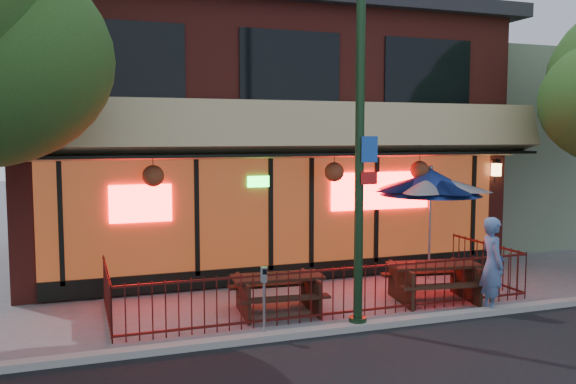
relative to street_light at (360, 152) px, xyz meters
name	(u,v)px	position (x,y,z in m)	size (l,w,h in m)	color
ground	(348,321)	(0.00, 0.40, -3.15)	(80.00, 80.00, 0.00)	gray
curb	(360,326)	(0.00, -0.10, -3.09)	(80.00, 0.25, 0.12)	#999993
restaurant_building	(245,111)	(0.00, 7.51, 0.98)	(12.96, 9.49, 8.05)	maroon
neighbor_building	(490,148)	(9.00, 8.10, -0.15)	(6.00, 7.00, 6.00)	gray
patio_fence	(337,282)	(0.00, 0.91, -2.52)	(8.44, 2.62, 1.00)	#43110E
street_light	(360,152)	(0.00, 0.00, 0.00)	(0.43, 0.32, 7.00)	black
picnic_table_left	(277,288)	(-1.07, 1.35, -2.66)	(1.84, 1.47, 0.74)	#331B12
picnic_table_right	(434,276)	(2.28, 1.10, -2.63)	(2.05, 1.69, 0.79)	#351D12
patio_umbrella	(431,182)	(3.24, 2.80, -0.81)	(2.39, 2.39, 2.74)	gray
pedestrian	(492,265)	(2.91, 0.05, -2.22)	(0.68, 0.45, 1.87)	#4E6A9C
parking_meter_near	(264,290)	(-1.76, 0.00, -2.31)	(0.13, 0.12, 1.24)	#989BA1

